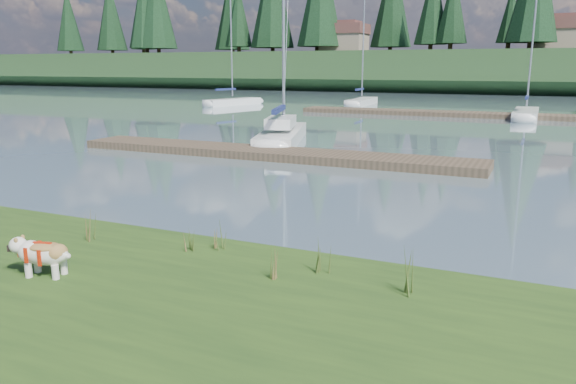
% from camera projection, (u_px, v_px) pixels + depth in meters
% --- Properties ---
extents(ground, '(200.00, 200.00, 0.00)m').
position_uv_depth(ground, '(458.00, 116.00, 38.26)').
color(ground, gray).
rests_on(ground, ground).
extents(ridge, '(200.00, 20.00, 5.00)m').
position_uv_depth(ridge, '(505.00, 72.00, 75.88)').
color(ridge, '#1D351A').
rests_on(ridge, ground).
extents(bulldog, '(0.97, 0.52, 0.57)m').
position_uv_depth(bulldog, '(43.00, 252.00, 8.22)').
color(bulldog, silver).
rests_on(bulldog, bank).
extents(sailboat_main, '(3.93, 8.05, 11.54)m').
position_uv_depth(sailboat_main, '(284.00, 131.00, 25.77)').
color(sailboat_main, silver).
rests_on(sailboat_main, ground).
extents(dock_near, '(16.00, 2.00, 0.30)m').
position_uv_depth(dock_near, '(268.00, 153.00, 21.20)').
color(dock_near, '#4C3D2C').
rests_on(dock_near, ground).
extents(dock_far, '(26.00, 2.20, 0.30)m').
position_uv_depth(dock_far, '(489.00, 115.00, 37.42)').
color(dock_far, '#4C3D2C').
rests_on(dock_far, ground).
extents(sailboat_bg_0, '(3.07, 6.63, 9.65)m').
position_uv_depth(sailboat_bg_0, '(237.00, 101.00, 49.05)').
color(sailboat_bg_0, silver).
rests_on(sailboat_bg_0, ground).
extents(sailboat_bg_1, '(1.78, 7.20, 10.74)m').
position_uv_depth(sailboat_bg_1, '(363.00, 101.00, 49.46)').
color(sailboat_bg_1, silver).
rests_on(sailboat_bg_1, ground).
extents(sailboat_bg_2, '(1.47, 7.28, 11.00)m').
position_uv_depth(sailboat_bg_2, '(526.00, 113.00, 37.13)').
color(sailboat_bg_2, silver).
rests_on(sailboat_bg_2, ground).
extents(weed_0, '(0.17, 0.14, 0.53)m').
position_uv_depth(weed_0, '(190.00, 238.00, 9.35)').
color(weed_0, '#475B23').
rests_on(weed_0, bank).
extents(weed_1, '(0.17, 0.14, 0.56)m').
position_uv_depth(weed_1, '(219.00, 236.00, 9.43)').
color(weed_1, '#475B23').
rests_on(weed_1, bank).
extents(weed_2, '(0.17, 0.14, 0.58)m').
position_uv_depth(weed_2, '(324.00, 258.00, 8.35)').
color(weed_2, '#475B23').
rests_on(weed_2, bank).
extents(weed_3, '(0.17, 0.14, 0.66)m').
position_uv_depth(weed_3, '(91.00, 225.00, 9.90)').
color(weed_3, '#475B23').
rests_on(weed_3, bank).
extents(weed_4, '(0.17, 0.14, 0.49)m').
position_uv_depth(weed_4, '(272.00, 266.00, 8.11)').
color(weed_4, '#475B23').
rests_on(weed_4, bank).
extents(weed_5, '(0.17, 0.14, 0.71)m').
position_uv_depth(weed_5, '(407.00, 274.00, 7.53)').
color(weed_5, '#475B23').
rests_on(weed_5, bank).
extents(mud_lip, '(60.00, 0.50, 0.14)m').
position_uv_depth(mud_lip, '(205.00, 252.00, 10.20)').
color(mud_lip, '#33281C').
rests_on(mud_lip, ground).
extents(conifer_0, '(5.72, 5.72, 14.15)m').
position_uv_depth(conifer_0, '(145.00, 7.00, 90.55)').
color(conifer_0, '#382619').
rests_on(conifer_0, ridge).
extents(conifer_1, '(4.40, 4.40, 11.30)m').
position_uv_depth(conifer_1, '(238.00, 14.00, 88.34)').
color(conifer_1, '#382619').
rests_on(conifer_1, ridge).
extents(conifer_3, '(4.84, 4.84, 12.25)m').
position_uv_depth(conifer_3, '(433.00, 3.00, 77.00)').
color(conifer_3, '#382619').
rests_on(conifer_3, ridge).
extents(house_0, '(6.30, 5.30, 4.65)m').
position_uv_depth(house_0, '(344.00, 38.00, 81.05)').
color(house_0, gray).
rests_on(house_0, ridge).
extents(house_1, '(6.30, 5.30, 4.65)m').
position_uv_depth(house_1, '(558.00, 33.00, 70.62)').
color(house_1, gray).
rests_on(house_1, ridge).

